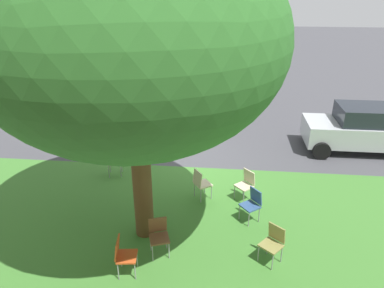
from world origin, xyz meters
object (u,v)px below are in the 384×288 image
(chair_0, at_px, (246,183))
(chair_1, at_px, (115,159))
(chair_4, at_px, (159,234))
(chair_5, at_px, (273,241))
(parked_car, at_px, (360,128))
(chair_3, at_px, (123,254))
(chair_6, at_px, (201,182))
(street_tree, at_px, (133,41))
(chair_2, at_px, (252,203))

(chair_0, bearing_deg, chair_1, -14.48)
(chair_4, relative_size, chair_5, 1.00)
(chair_4, bearing_deg, parked_car, -135.42)
(chair_3, relative_size, chair_6, 1.00)
(chair_1, height_order, chair_6, same)
(chair_6, xyz_separation_m, parked_car, (-5.34, -3.71, 0.32))
(chair_3, height_order, chair_4, same)
(street_tree, xyz_separation_m, chair_2, (-2.58, -0.77, -4.01))
(parked_car, bearing_deg, chair_6, 34.84)
(chair_6, bearing_deg, chair_0, -175.63)
(chair_2, xyz_separation_m, chair_4, (2.11, 1.43, 0.00))
(chair_4, relative_size, parked_car, 0.24)
(chair_1, bearing_deg, chair_5, 142.82)
(street_tree, xyz_separation_m, chair_1, (1.55, -2.76, -4.01))
(chair_0, height_order, chair_3, same)
(chair_2, distance_m, chair_5, 1.48)
(street_tree, xyz_separation_m, chair_6, (-1.22, -1.63, -4.01))
(chair_3, height_order, chair_6, same)
(chair_2, xyz_separation_m, parked_car, (-3.98, -4.57, 0.32))
(chair_2, distance_m, chair_6, 1.61)
(street_tree, height_order, chair_0, street_tree)
(chair_5, bearing_deg, chair_1, -37.18)
(chair_1, bearing_deg, chair_4, 120.67)
(street_tree, bearing_deg, chair_5, 167.41)
(street_tree, relative_size, chair_5, 7.67)
(chair_3, relative_size, chair_4, 1.00)
(chair_5, bearing_deg, street_tree, -12.59)
(chair_3, distance_m, chair_6, 3.27)
(chair_3, xyz_separation_m, chair_4, (-0.60, -0.70, 0.00))
(street_tree, distance_m, chair_1, 5.11)
(chair_2, relative_size, chair_6, 1.00)
(chair_0, bearing_deg, chair_3, 49.86)
(chair_1, bearing_deg, parked_car, -162.33)
(chair_1, relative_size, parked_car, 0.24)
(chair_1, bearing_deg, street_tree, 119.41)
(chair_3, bearing_deg, chair_2, -141.92)
(street_tree, xyz_separation_m, chair_5, (-2.95, 0.66, -4.01))
(chair_0, relative_size, chair_2, 1.00)
(chair_5, bearing_deg, parked_car, -121.01)
(chair_3, xyz_separation_m, chair_5, (-3.08, -0.70, 0.00))
(chair_0, distance_m, chair_5, 2.43)
(chair_5, relative_size, parked_car, 0.24)
(chair_1, xyz_separation_m, chair_6, (-2.77, 1.13, 0.00))
(chair_4, xyz_separation_m, chair_6, (-0.75, -2.28, 0.00))
(street_tree, bearing_deg, chair_4, 125.64)
(chair_0, relative_size, chair_4, 1.00)
(chair_0, height_order, chair_6, same)
(street_tree, relative_size, chair_1, 7.67)
(chair_0, bearing_deg, chair_2, 97.17)
(chair_1, distance_m, chair_3, 4.35)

